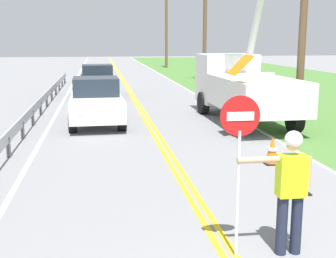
{
  "coord_description": "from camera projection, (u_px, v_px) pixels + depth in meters",
  "views": [
    {
      "loc": [
        -1.78,
        -2.72,
        3.07
      ],
      "look_at": [
        -0.37,
        6.58,
        1.2
      ],
      "focal_mm": 48.44,
      "sensor_mm": 36.0,
      "label": 1
    }
  ],
  "objects": [
    {
      "name": "centerline_yellow_left",
      "position": [
        134.0,
        101.0,
        22.88
      ],
      "size": [
        0.11,
        110.0,
        0.01
      ],
      "primitive_type": "cube",
      "color": "yellow",
      "rests_on": "ground"
    },
    {
      "name": "centerline_yellow_right",
      "position": [
        137.0,
        101.0,
        22.9
      ],
      "size": [
        0.11,
        110.0,
        0.01
      ],
      "primitive_type": "cube",
      "color": "yellow",
      "rests_on": "ground"
    },
    {
      "name": "edge_line_right",
      "position": [
        205.0,
        99.0,
        23.42
      ],
      "size": [
        0.12,
        110.0,
        0.01
      ],
      "primitive_type": "cube",
      "color": "silver",
      "rests_on": "ground"
    },
    {
      "name": "edge_line_left",
      "position": [
        63.0,
        102.0,
        22.36
      ],
      "size": [
        0.12,
        110.0,
        0.01
      ],
      "primitive_type": "cube",
      "color": "silver",
      "rests_on": "ground"
    },
    {
      "name": "flagger_worker",
      "position": [
        290.0,
        185.0,
        6.4
      ],
      "size": [
        1.09,
        0.25,
        1.83
      ],
      "color": "#1E2338",
      "rests_on": "ground"
    },
    {
      "name": "stop_sign_paddle",
      "position": [
        239.0,
        141.0,
        6.17
      ],
      "size": [
        0.56,
        0.04,
        2.33
      ],
      "color": "silver",
      "rests_on": "ground"
    },
    {
      "name": "utility_bucket_truck",
      "position": [
        241.0,
        83.0,
        17.12
      ],
      "size": [
        2.67,
        6.85,
        6.16
      ],
      "color": "white",
      "rests_on": "ground"
    },
    {
      "name": "oncoming_sedan_nearest",
      "position": [
        96.0,
        102.0,
        16.45
      ],
      "size": [
        2.0,
        4.15,
        1.7
      ],
      "color": "silver",
      "rests_on": "ground"
    },
    {
      "name": "oncoming_sedan_second",
      "position": [
        98.0,
        81.0,
        24.76
      ],
      "size": [
        2.0,
        4.15,
        1.7
      ],
      "color": "black",
      "rests_on": "ground"
    },
    {
      "name": "utility_pole_near",
      "position": [
        304.0,
        8.0,
        16.45
      ],
      "size": [
        1.8,
        0.28,
        8.01
      ],
      "color": "brown",
      "rests_on": "ground"
    },
    {
      "name": "utility_pole_mid",
      "position": [
        205.0,
        25.0,
        32.53
      ],
      "size": [
        1.8,
        0.28,
        7.78
      ],
      "color": "brown",
      "rests_on": "ground"
    },
    {
      "name": "utility_pole_far",
      "position": [
        166.0,
        29.0,
        48.87
      ],
      "size": [
        1.8,
        0.28,
        7.93
      ],
      "color": "brown",
      "rests_on": "ground"
    },
    {
      "name": "traffic_cone_lead",
      "position": [
        299.0,
        177.0,
        9.12
      ],
      "size": [
        0.4,
        0.4,
        0.7
      ],
      "color": "orange",
      "rests_on": "ground"
    },
    {
      "name": "traffic_cone_mid",
      "position": [
        272.0,
        151.0,
        11.3
      ],
      "size": [
        0.4,
        0.4,
        0.7
      ],
      "color": "orange",
      "rests_on": "ground"
    },
    {
      "name": "guardrail_left_shoulder",
      "position": [
        37.0,
        107.0,
        17.4
      ],
      "size": [
        0.1,
        32.0,
        0.71
      ],
      "color": "#9EA0A3",
      "rests_on": "ground"
    }
  ]
}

